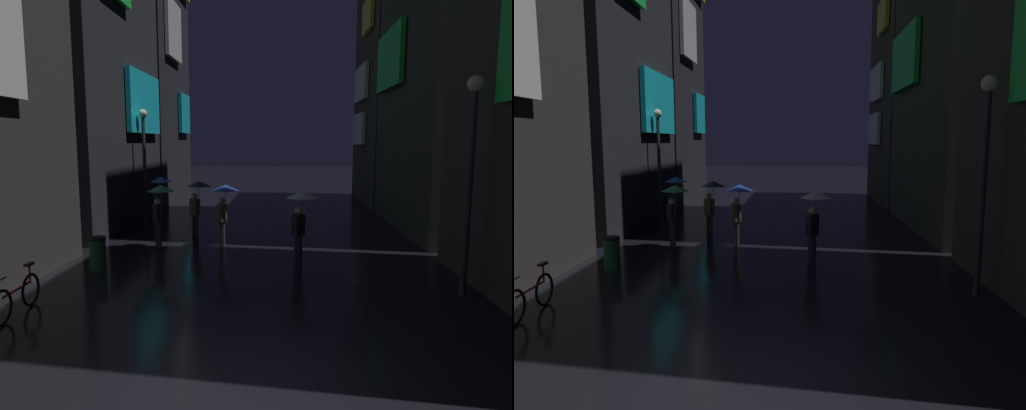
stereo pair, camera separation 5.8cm
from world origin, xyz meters
TOP-DOWN VIEW (x-y plane):
  - ground_plane at (0.00, 0.00)m, footprint 120.00×120.00m
  - building_left_far at (-7.48, 21.77)m, footprint 4.25×7.53m
  - building_right_far at (7.48, 21.67)m, footprint 4.25×7.34m
  - pedestrian_near_crossing_blue at (-1.14, 9.53)m, footprint 0.90×0.90m
  - pedestrian_far_right_green at (-3.24, 9.21)m, footprint 0.90×0.90m
  - pedestrian_midstreet_centre_blue at (-4.14, 12.61)m, footprint 0.90×0.90m
  - pedestrian_midstreet_left_clear at (1.35, 7.56)m, footprint 0.90×0.90m
  - pedestrian_foreground_left_black at (-2.30, 10.89)m, footprint 0.90×0.90m
  - bicycle_parked_at_storefront at (-4.60, 3.11)m, footprint 0.15×1.82m
  - streetlamp_left_far at (-5.00, 13.36)m, footprint 0.36×0.36m
  - streetlamp_right_near at (5.00, 4.87)m, footprint 0.36×0.36m
  - trash_bin at (-4.30, 6.50)m, footprint 0.46×0.46m

SIDE VIEW (x-z plane):
  - ground_plane at x=0.00m, z-range 0.00..0.00m
  - bicycle_parked_at_storefront at x=-4.60m, z-range -0.09..0.87m
  - trash_bin at x=-4.30m, z-range 0.00..0.93m
  - pedestrian_near_crossing_blue at x=-1.14m, z-range 0.61..2.73m
  - pedestrian_far_right_green at x=-3.24m, z-range 0.61..2.73m
  - pedestrian_midstreet_centre_blue at x=-4.14m, z-range 0.61..2.73m
  - pedestrian_midstreet_left_clear at x=1.35m, z-range 0.61..2.73m
  - pedestrian_foreground_left_black at x=-2.30m, z-range 0.61..2.73m
  - streetlamp_left_far at x=-5.00m, z-range 0.66..5.54m
  - streetlamp_right_near at x=5.00m, z-range 0.67..5.64m
  - building_right_far at x=7.48m, z-range 0.00..13.76m
  - building_left_far at x=-7.48m, z-range 0.02..21.94m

